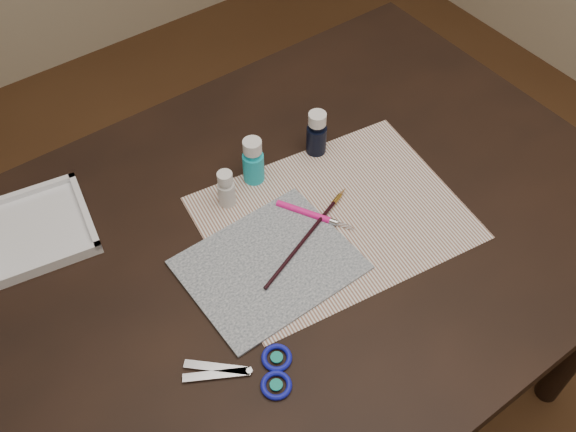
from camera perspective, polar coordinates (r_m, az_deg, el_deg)
ground at (r=1.82m, az=0.00°, el=-16.39°), size 3.50×3.50×0.02m
table at (r=1.47m, az=0.00°, el=-10.54°), size 1.30×0.90×0.75m
paper at (r=1.18m, az=4.08°, el=-0.14°), size 0.51×0.41×0.00m
canvas at (r=1.11m, az=-1.67°, el=-4.35°), size 0.29×0.23×0.00m
paint_bottle_white at (r=1.18m, az=-5.53°, el=2.44°), size 0.03×0.03×0.08m
paint_bottle_cyan at (r=1.21m, az=-3.12°, el=4.93°), size 0.04×0.04×0.10m
paint_bottle_navy at (r=1.26m, az=2.56°, el=7.38°), size 0.05×0.05×0.10m
paintbrush at (r=1.14m, az=1.78°, el=-1.69°), size 0.26×0.10×0.01m
craft_knife at (r=1.17m, az=2.51°, el=0.00°), size 0.09×0.14×0.01m
scissors at (r=1.01m, az=-4.42°, el=-13.93°), size 0.21×0.17×0.01m
palette_tray at (r=1.24m, az=-21.51°, el=-1.06°), size 0.22×0.22×0.02m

